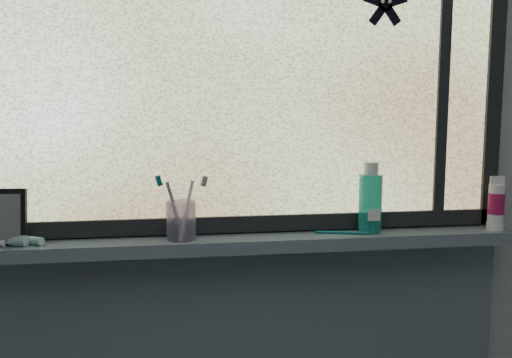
{
  "coord_description": "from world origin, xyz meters",
  "views": [
    {
      "loc": [
        -0.25,
        -0.45,
        1.43
      ],
      "look_at": [
        -0.03,
        1.05,
        1.22
      ],
      "focal_mm": 40.0,
      "sensor_mm": 36.0,
      "label": 1
    }
  ],
  "objects_px": {
    "vanity_mirror": "(3,217)",
    "cream_tube": "(496,201)",
    "mouthwash_bottle": "(370,197)",
    "toothbrush_cup": "(181,220)"
  },
  "relations": [
    {
      "from": "toothbrush_cup",
      "to": "mouthwash_bottle",
      "type": "xyz_separation_m",
      "value": [
        0.59,
        0.01,
        0.05
      ]
    },
    {
      "from": "vanity_mirror",
      "to": "toothbrush_cup",
      "type": "xyz_separation_m",
      "value": [
        0.5,
        -0.0,
        -0.02
      ]
    },
    {
      "from": "vanity_mirror",
      "to": "toothbrush_cup",
      "type": "distance_m",
      "value": 0.5
    },
    {
      "from": "vanity_mirror",
      "to": "cream_tube",
      "type": "relative_size",
      "value": 1.32
    },
    {
      "from": "vanity_mirror",
      "to": "cream_tube",
      "type": "xyz_separation_m",
      "value": [
        1.5,
        -0.02,
        0.01
      ]
    },
    {
      "from": "vanity_mirror",
      "to": "mouthwash_bottle",
      "type": "relative_size",
      "value": 0.89
    },
    {
      "from": "vanity_mirror",
      "to": "mouthwash_bottle",
      "type": "distance_m",
      "value": 1.09
    },
    {
      "from": "vanity_mirror",
      "to": "toothbrush_cup",
      "type": "relative_size",
      "value": 1.42
    },
    {
      "from": "vanity_mirror",
      "to": "cream_tube",
      "type": "distance_m",
      "value": 1.5
    },
    {
      "from": "vanity_mirror",
      "to": "mouthwash_bottle",
      "type": "height_order",
      "value": "mouthwash_bottle"
    }
  ]
}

